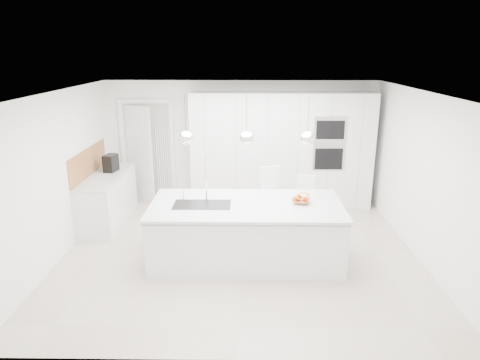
{
  "coord_description": "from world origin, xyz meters",
  "views": [
    {
      "loc": [
        0.09,
        -6.19,
        3.09
      ],
      "look_at": [
        0.0,
        0.3,
        1.1
      ],
      "focal_mm": 32.0,
      "sensor_mm": 36.0,
      "label": 1
    }
  ],
  "objects_px": {
    "island_base": "(246,234)",
    "fruit_bowl": "(301,201)",
    "bar_stool_left": "(270,203)",
    "espresso_machine": "(111,163)",
    "bar_stool_right": "(306,206)"
  },
  "relations": [
    {
      "from": "island_base",
      "to": "fruit_bowl",
      "type": "height_order",
      "value": "fruit_bowl"
    },
    {
      "from": "fruit_bowl",
      "to": "bar_stool_left",
      "type": "relative_size",
      "value": 0.23
    },
    {
      "from": "espresso_machine",
      "to": "bar_stool_right",
      "type": "xyz_separation_m",
      "value": [
        3.56,
        -0.78,
        -0.55
      ]
    },
    {
      "from": "island_base",
      "to": "espresso_machine",
      "type": "height_order",
      "value": "espresso_machine"
    },
    {
      "from": "island_base",
      "to": "bar_stool_left",
      "type": "distance_m",
      "value": 1.06
    },
    {
      "from": "bar_stool_left",
      "to": "bar_stool_right",
      "type": "relative_size",
      "value": 1.15
    },
    {
      "from": "island_base",
      "to": "fruit_bowl",
      "type": "xyz_separation_m",
      "value": [
        0.81,
        0.09,
        0.5
      ]
    },
    {
      "from": "fruit_bowl",
      "to": "bar_stool_left",
      "type": "xyz_separation_m",
      "value": [
        -0.41,
        0.88,
        -0.34
      ]
    },
    {
      "from": "espresso_machine",
      "to": "island_base",
      "type": "bearing_deg",
      "value": -24.88
    },
    {
      "from": "fruit_bowl",
      "to": "bar_stool_right",
      "type": "bearing_deg",
      "value": 76.69
    },
    {
      "from": "bar_stool_left",
      "to": "espresso_machine",
      "type": "bearing_deg",
      "value": 140.93
    },
    {
      "from": "island_base",
      "to": "bar_stool_left",
      "type": "bearing_deg",
      "value": 67.37
    },
    {
      "from": "fruit_bowl",
      "to": "espresso_machine",
      "type": "xyz_separation_m",
      "value": [
        -3.34,
        1.7,
        0.13
      ]
    },
    {
      "from": "island_base",
      "to": "bar_stool_right",
      "type": "xyz_separation_m",
      "value": [
        1.03,
        1.0,
        0.08
      ]
    },
    {
      "from": "fruit_bowl",
      "to": "bar_stool_left",
      "type": "bearing_deg",
      "value": 115.08
    }
  ]
}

